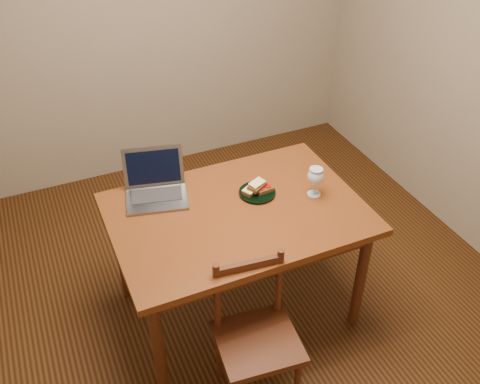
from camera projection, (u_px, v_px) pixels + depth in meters
name	position (u px, v px, depth m)	size (l,w,h in m)	color
floor	(241.00, 291.00, 3.32)	(3.20, 3.20, 0.02)	black
back_wall	(147.00, 4.00, 3.72)	(3.20, 0.02, 2.60)	gray
table	(237.00, 223.00, 2.81)	(1.30, 0.90, 0.74)	#4E210D
chair	(256.00, 331.00, 2.51)	(0.42, 0.40, 0.41)	#3B190C
plate	(257.00, 193.00, 2.87)	(0.20, 0.20, 0.02)	black
sandwich_cheese	(251.00, 190.00, 2.86)	(0.10, 0.06, 0.03)	#381E0C
sandwich_tomato	(264.00, 189.00, 2.87)	(0.09, 0.06, 0.03)	#381E0C
sandwich_top	(257.00, 185.00, 2.85)	(0.10, 0.06, 0.03)	#381E0C
milk_glass	(315.00, 182.00, 2.82)	(0.09, 0.09, 0.17)	white
laptop	(155.00, 184.00, 2.85)	(0.38, 0.36, 0.23)	slate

